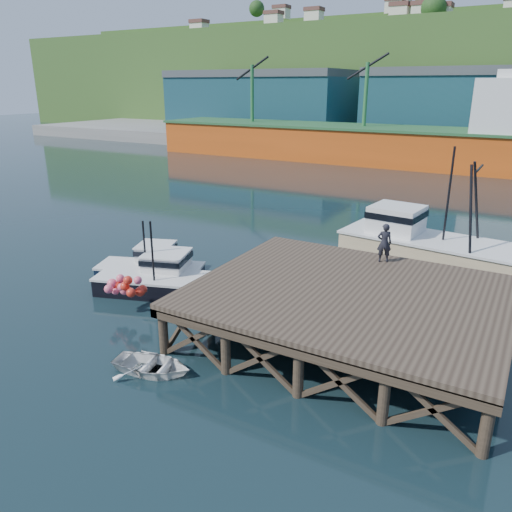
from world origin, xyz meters
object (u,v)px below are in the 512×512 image
Objects in this scene: boat_navy at (152,267)px; boat_black at (161,278)px; dinghy at (152,365)px; trawler at (429,244)px; dockworker at (384,243)px.

boat_navy is 0.88× the size of boat_black.
boat_black is 2.27× the size of dinghy.
trawler reaches higher than dockworker.
boat_black is (1.46, -0.98, 0.02)m from boat_navy.
trawler is 17.39m from dinghy.
dinghy is 11.63m from dockworker.
dockworker reaches higher than boat_navy.
boat_navy is 15.37m from trawler.
boat_navy is 9.28m from dinghy.
boat_black is 3.67× the size of dockworker.
trawler reaches higher than boat_black.
dinghy is at bearing -104.34° from trawler.
boat_black is at bearing -130.12° from trawler.
dockworker is at bearing 3.13° from boat_black.
dockworker is (5.34, 9.96, 2.73)m from dinghy.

